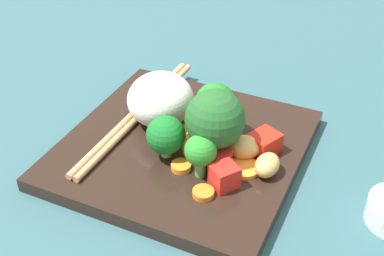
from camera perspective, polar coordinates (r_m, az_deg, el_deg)
name	(u,v)px	position (r cm, az deg, el deg)	size (l,w,h in cm)	color
ground_plane	(183,161)	(56.29, -0.97, -3.67)	(110.00, 110.00, 2.00)	#2E545B
square_plate	(183,148)	(55.20, -0.99, -2.26)	(24.10, 24.10, 1.50)	black
rice_mound	(160,99)	(56.41, -3.48, 3.16)	(7.15, 7.31, 5.84)	white
broccoli_floret_0	(215,120)	(50.29, 2.54, 0.86)	(5.95, 5.95, 7.70)	olive
broccoli_floret_1	(166,135)	(51.40, -2.89, -0.82)	(3.94, 3.94, 4.77)	#76AE5C
broccoli_floret_2	(215,104)	(53.77, 2.55, 2.62)	(4.16, 4.16, 6.23)	#6DAB44
broccoli_floret_3	(201,152)	(49.16, 0.96, -2.60)	(3.15, 3.15, 4.44)	#5BA149
carrot_slice_0	(203,193)	(48.44, 1.25, -7.14)	(2.05, 2.05, 0.55)	orange
carrot_slice_1	(181,166)	(51.28, -1.21, -4.23)	(2.02, 2.02, 0.60)	orange
carrot_slice_2	(244,168)	(51.43, 5.75, -4.40)	(3.17, 3.17, 0.45)	orange
carrot_slice_3	(233,141)	(54.58, 4.49, -1.42)	(2.21, 2.21, 0.72)	gold
carrot_slice_4	(193,150)	(53.19, 0.11, -2.47)	(2.19, 2.19, 0.66)	orange
carrot_slice_5	(194,132)	(55.75, 0.24, -0.41)	(2.10, 2.10, 0.69)	orange
pepper_chunk_0	(224,176)	(49.00, 3.58, -5.30)	(2.21, 2.39, 2.23)	red
pepper_chunk_1	(264,143)	(53.49, 7.90, -1.65)	(3.02, 2.57, 2.11)	red
pepper_chunk_2	(221,162)	(50.69, 3.23, -3.76)	(2.35, 1.76, 2.07)	red
chicken_piece_0	(267,165)	(50.72, 8.26, -4.05)	(3.18, 2.28, 2.15)	tan
chicken_piece_3	(244,147)	(52.53, 5.72, -2.09)	(3.47, 2.75, 2.33)	tan
chopstick_pair	(137,114)	(58.84, -6.02, 1.56)	(24.51, 1.77, 0.73)	tan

